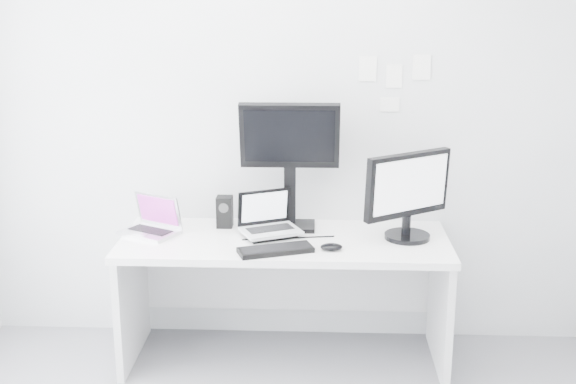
# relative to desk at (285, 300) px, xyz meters

# --- Properties ---
(back_wall) EXTENTS (3.60, 0.00, 3.60)m
(back_wall) POSITION_rel_desk_xyz_m (0.00, 0.35, 0.99)
(back_wall) COLOR silver
(back_wall) RESTS_ON ground
(desk) EXTENTS (1.80, 0.70, 0.73)m
(desk) POSITION_rel_desk_xyz_m (0.00, 0.00, 0.00)
(desk) COLOR white
(desk) RESTS_ON ground
(macbook) EXTENTS (0.37, 0.34, 0.23)m
(macbook) POSITION_rel_desk_xyz_m (-0.76, 0.04, 0.48)
(macbook) COLOR silver
(macbook) RESTS_ON desk
(speaker) EXTENTS (0.11, 0.11, 0.18)m
(speaker) POSITION_rel_desk_xyz_m (-0.35, 0.19, 0.45)
(speaker) COLOR black
(speaker) RESTS_ON desk
(dell_laptop) EXTENTS (0.38, 0.35, 0.26)m
(dell_laptop) POSITION_rel_desk_xyz_m (-0.08, 0.02, 0.49)
(dell_laptop) COLOR silver
(dell_laptop) RESTS_ON desk
(rear_monitor) EXTENTS (0.55, 0.20, 0.75)m
(rear_monitor) POSITION_rel_desk_xyz_m (0.02, 0.18, 0.74)
(rear_monitor) COLOR black
(rear_monitor) RESTS_ON desk
(samsung_monitor) EXTENTS (0.59, 0.51, 0.50)m
(samsung_monitor) POSITION_rel_desk_xyz_m (0.67, 0.03, 0.61)
(samsung_monitor) COLOR black
(samsung_monitor) RESTS_ON desk
(keyboard) EXTENTS (0.41, 0.26, 0.03)m
(keyboard) POSITION_rel_desk_xyz_m (-0.04, -0.22, 0.38)
(keyboard) COLOR black
(keyboard) RESTS_ON desk
(mouse) EXTENTS (0.12, 0.08, 0.04)m
(mouse) POSITION_rel_desk_xyz_m (0.25, -0.18, 0.38)
(mouse) COLOR black
(mouse) RESTS_ON desk
(wall_note_0) EXTENTS (0.10, 0.00, 0.14)m
(wall_note_0) POSITION_rel_desk_xyz_m (0.45, 0.34, 1.26)
(wall_note_0) COLOR white
(wall_note_0) RESTS_ON back_wall
(wall_note_1) EXTENTS (0.09, 0.00, 0.13)m
(wall_note_1) POSITION_rel_desk_xyz_m (0.60, 0.34, 1.22)
(wall_note_1) COLOR white
(wall_note_1) RESTS_ON back_wall
(wall_note_2) EXTENTS (0.10, 0.00, 0.14)m
(wall_note_2) POSITION_rel_desk_xyz_m (0.75, 0.34, 1.26)
(wall_note_2) COLOR white
(wall_note_2) RESTS_ON back_wall
(wall_note_3) EXTENTS (0.11, 0.00, 0.08)m
(wall_note_3) POSITION_rel_desk_xyz_m (0.58, 0.34, 1.05)
(wall_note_3) COLOR white
(wall_note_3) RESTS_ON back_wall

